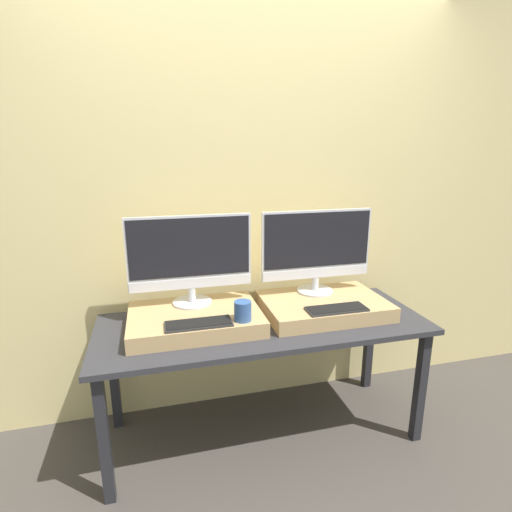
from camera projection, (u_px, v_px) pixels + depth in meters
name	position (u px, v px, depth m)	size (l,w,h in m)	color
ground_plane	(281.00, 474.00, 2.06)	(12.00, 12.00, 0.00)	#423D38
wall_back	(246.00, 204.00, 2.42)	(8.00, 0.04, 2.60)	#DBC684
workbench	(264.00, 333.00, 2.21)	(1.79, 0.68, 0.71)	#2D2D33
wooden_riser_left	(195.00, 319.00, 2.13)	(0.69, 0.49, 0.08)	tan
monitor_left	(190.00, 257.00, 2.16)	(0.67, 0.22, 0.50)	silver
keyboard_left	(199.00, 324.00, 1.95)	(0.33, 0.12, 0.01)	#2D2D2D
mug	(243.00, 311.00, 2.00)	(0.09, 0.09, 0.10)	#335693
wooden_riser_right	(323.00, 306.00, 2.31)	(0.69, 0.49, 0.08)	tan
monitor_right	(317.00, 248.00, 2.34)	(0.67, 0.22, 0.50)	silver
keyboard_right	(337.00, 309.00, 2.13)	(0.33, 0.12, 0.01)	#2D2D2D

